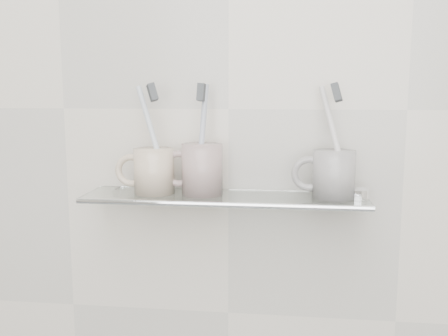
# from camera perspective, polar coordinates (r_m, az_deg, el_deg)

# --- Properties ---
(wall_back) EXTENTS (2.50, 0.00, 2.50)m
(wall_back) POSITION_cam_1_polar(r_m,az_deg,el_deg) (0.93, 0.52, 6.74)
(wall_back) COLOR beige
(wall_back) RESTS_ON ground
(shelf_glass) EXTENTS (0.50, 0.12, 0.01)m
(shelf_glass) POSITION_cam_1_polar(r_m,az_deg,el_deg) (0.89, 0.06, -3.39)
(shelf_glass) COLOR silver
(shelf_glass) RESTS_ON wall_back
(shelf_rail) EXTENTS (0.50, 0.01, 0.01)m
(shelf_rail) POSITION_cam_1_polar(r_m,az_deg,el_deg) (0.83, -0.40, -4.20)
(shelf_rail) COLOR silver
(shelf_rail) RESTS_ON shelf_glass
(bracket_left) EXTENTS (0.02, 0.03, 0.02)m
(bracket_left) POSITION_cam_1_polar(r_m,az_deg,el_deg) (0.98, -11.89, -3.05)
(bracket_left) COLOR silver
(bracket_left) RESTS_ON wall_back
(bracket_right) EXTENTS (0.02, 0.03, 0.02)m
(bracket_right) POSITION_cam_1_polar(r_m,az_deg,el_deg) (0.94, 13.31, -3.68)
(bracket_right) COLOR silver
(bracket_right) RESTS_ON wall_back
(mug_left) EXTENTS (0.09, 0.09, 0.08)m
(mug_left) POSITION_cam_1_polar(r_m,az_deg,el_deg) (0.91, -7.99, -0.33)
(mug_left) COLOR beige
(mug_left) RESTS_ON shelf_glass
(mug_left_handle) EXTENTS (0.06, 0.01, 0.06)m
(mug_left_handle) POSITION_cam_1_polar(r_m,az_deg,el_deg) (0.92, -10.54, -0.28)
(mug_left_handle) COLOR beige
(mug_left_handle) RESTS_ON mug_left
(toothbrush_left) EXTENTS (0.07, 0.03, 0.19)m
(toothbrush_left) POSITION_cam_1_polar(r_m,az_deg,el_deg) (0.90, -8.07, 3.46)
(toothbrush_left) COLOR silver
(toothbrush_left) RESTS_ON mug_left
(bristles_left) EXTENTS (0.03, 0.03, 0.04)m
(bristles_left) POSITION_cam_1_polar(r_m,az_deg,el_deg) (0.90, -8.18, 8.56)
(bristles_left) COLOR #3A3D41
(bristles_left) RESTS_ON toothbrush_left
(mug_center) EXTENTS (0.10, 0.10, 0.09)m
(mug_center) POSITION_cam_1_polar(r_m,az_deg,el_deg) (0.89, -2.51, -0.14)
(mug_center) COLOR silver
(mug_center) RESTS_ON shelf_glass
(mug_center_handle) EXTENTS (0.07, 0.01, 0.07)m
(mug_center_handle) POSITION_cam_1_polar(r_m,az_deg,el_deg) (0.90, -5.21, -0.09)
(mug_center_handle) COLOR silver
(mug_center_handle) RESTS_ON mug_center
(toothbrush_center) EXTENTS (0.02, 0.03, 0.19)m
(toothbrush_center) POSITION_cam_1_polar(r_m,az_deg,el_deg) (0.88, -2.54, 3.43)
(toothbrush_center) COLOR #9AA7C2
(toothbrush_center) RESTS_ON mug_center
(bristles_center) EXTENTS (0.02, 0.03, 0.03)m
(bristles_center) POSITION_cam_1_polar(r_m,az_deg,el_deg) (0.88, -2.57, 8.63)
(bristles_center) COLOR #3A3D41
(bristles_center) RESTS_ON toothbrush_center
(mug_right) EXTENTS (0.08, 0.08, 0.08)m
(mug_right) POSITION_cam_1_polar(r_m,az_deg,el_deg) (0.88, 12.44, -0.69)
(mug_right) COLOR silver
(mug_right) RESTS_ON shelf_glass
(mug_right_handle) EXTENTS (0.06, 0.01, 0.06)m
(mug_right_handle) POSITION_cam_1_polar(r_m,az_deg,el_deg) (0.88, 9.67, -0.64)
(mug_right_handle) COLOR silver
(mug_right_handle) RESTS_ON mug_right
(toothbrush_right) EXTENTS (0.06, 0.05, 0.18)m
(toothbrush_right) POSITION_cam_1_polar(r_m,az_deg,el_deg) (0.87, 12.57, 3.18)
(toothbrush_right) COLOR silver
(toothbrush_right) RESTS_ON mug_right
(bristles_right) EXTENTS (0.02, 0.03, 0.04)m
(bristles_right) POSITION_cam_1_polar(r_m,az_deg,el_deg) (0.87, 12.75, 8.43)
(bristles_right) COLOR #3A3D41
(bristles_right) RESTS_ON toothbrush_right
(chrome_cap) EXTENTS (0.04, 0.04, 0.02)m
(chrome_cap) POSITION_cam_1_polar(r_m,az_deg,el_deg) (0.89, 15.02, -2.83)
(chrome_cap) COLOR silver
(chrome_cap) RESTS_ON shelf_glass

